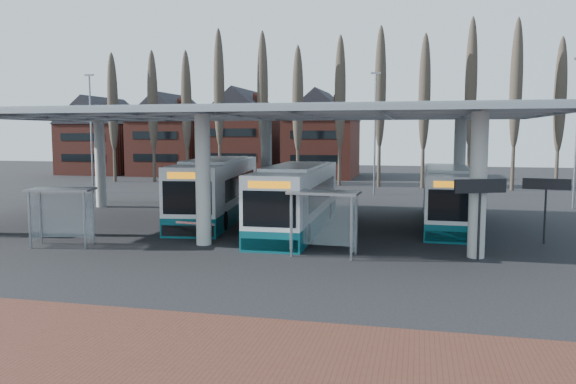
% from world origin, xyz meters
% --- Properties ---
extents(ground, '(140.00, 140.00, 0.00)m').
position_xyz_m(ground, '(0.00, 0.00, 0.00)').
color(ground, black).
rests_on(ground, ground).
extents(station_canopy, '(32.00, 16.00, 6.34)m').
position_xyz_m(station_canopy, '(0.00, 8.00, 5.68)').
color(station_canopy, beige).
rests_on(station_canopy, ground).
extents(poplar_row, '(45.10, 1.10, 14.50)m').
position_xyz_m(poplar_row, '(0.00, 33.00, 8.78)').
color(poplar_row, '#473D33').
rests_on(poplar_row, ground).
extents(townhouse_row, '(36.80, 10.30, 12.25)m').
position_xyz_m(townhouse_row, '(-15.75, 44.00, 5.94)').
color(townhouse_row, maroon).
rests_on(townhouse_row, ground).
extents(lamp_post_a, '(0.80, 0.16, 10.17)m').
position_xyz_m(lamp_post_a, '(-18.00, 22.00, 5.34)').
color(lamp_post_a, slate).
rests_on(lamp_post_a, ground).
extents(lamp_post_b, '(0.80, 0.16, 10.17)m').
position_xyz_m(lamp_post_b, '(6.00, 26.00, 5.34)').
color(lamp_post_b, slate).
rests_on(lamp_post_b, ground).
extents(bus_1, '(4.51, 13.32, 3.63)m').
position_xyz_m(bus_1, '(-2.19, 10.21, 1.71)').
color(bus_1, white).
rests_on(bus_1, ground).
extents(bus_2, '(2.95, 12.54, 3.47)m').
position_xyz_m(bus_2, '(3.31, 7.58, 1.63)').
color(bus_2, white).
rests_on(bus_2, ground).
extents(bus_3, '(2.58, 11.77, 3.27)m').
position_xyz_m(bus_3, '(11.21, 11.13, 1.54)').
color(bus_3, white).
rests_on(bus_3, ground).
extents(shelter_1, '(3.10, 2.06, 2.64)m').
position_xyz_m(shelter_1, '(-6.20, 0.87, 1.92)').
color(shelter_1, gray).
rests_on(shelter_1, ground).
extents(shelter_2, '(3.01, 1.63, 2.73)m').
position_xyz_m(shelter_2, '(5.81, 1.56, 1.98)').
color(shelter_2, gray).
rests_on(shelter_2, ground).
extents(info_sign_0, '(2.08, 1.00, 3.30)m').
position_xyz_m(info_sign_0, '(12.04, 1.98, 2.77)').
color(info_sign_0, black).
rests_on(info_sign_0, ground).
extents(info_sign_1, '(2.05, 0.36, 3.06)m').
position_xyz_m(info_sign_1, '(15.37, 6.20, 2.57)').
color(info_sign_1, black).
rests_on(info_sign_1, ground).
extents(barrier, '(2.07, 0.74, 1.04)m').
position_xyz_m(barrier, '(-0.63, 3.06, 0.81)').
color(barrier, black).
rests_on(barrier, ground).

